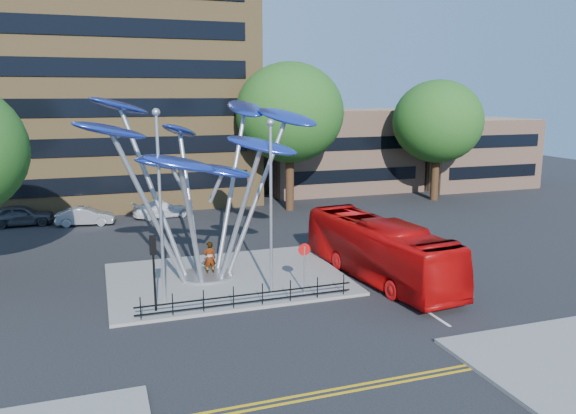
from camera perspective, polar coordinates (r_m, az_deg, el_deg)
name	(u,v)px	position (r m, az deg, el deg)	size (l,w,h in m)	color
ground	(281,321)	(24.56, -0.71, -11.46)	(120.00, 120.00, 0.00)	black
traffic_island	(227,279)	(29.71, -6.21, -7.24)	(12.00, 9.00, 0.15)	slate
double_yellow_near	(338,389)	(19.52, 5.08, -17.90)	(40.00, 0.12, 0.01)	gold
double_yellow_far	(342,393)	(19.28, 5.46, -18.30)	(40.00, 0.12, 0.01)	gold
brick_tower	(101,30)	(53.78, -18.49, 16.69)	(25.00, 15.00, 30.00)	olive
low_building_near	(339,150)	(56.69, 5.21, 5.77)	(15.00, 8.00, 8.00)	tan
low_building_far	(469,152)	(62.12, 17.90, 5.30)	(12.00, 8.00, 7.00)	tan
tree_right	(290,113)	(46.05, 0.18, 9.55)	(8.80, 8.80, 12.11)	black
tree_far	(438,122)	(52.36, 14.98, 8.38)	(8.00, 8.00, 10.81)	black
leaf_sculpture	(200,148)	(28.74, -8.89, 5.95)	(12.72, 9.54, 9.51)	#9EA0A5
street_lamp_left	(160,190)	(25.47, -12.91, 1.66)	(0.36, 0.36, 8.80)	#9EA0A5
street_lamp_right	(271,192)	(26.02, -1.76, 1.57)	(0.36, 0.36, 8.30)	#9EA0A5
traffic_light_island	(153,257)	(25.06, -13.52, -4.96)	(0.28, 0.18, 3.42)	black
no_entry_sign_island	(304,259)	(26.80, 1.67, -5.35)	(0.60, 0.10, 2.45)	#9EA0A5
pedestrian_railing_front	(248,298)	(25.61, -4.07, -9.17)	(10.00, 0.06, 1.00)	black
red_bus	(379,249)	(29.75, 9.20, -4.27)	(2.64, 11.29, 3.14)	#B90808
pedestrian	(210,258)	(29.87, -7.97, -5.19)	(0.66, 0.44, 1.82)	gray
parked_car_left	(21,215)	(45.69, -25.53, -0.76)	(1.85, 4.60, 1.57)	#3C3D43
parked_car_mid	(85,216)	(44.05, -19.90, -0.88)	(1.43, 4.10, 1.35)	#ACAFB4
parked_car_right	(162,209)	(45.18, -12.68, -0.21)	(1.81, 4.46, 1.29)	white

